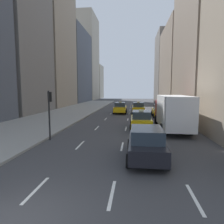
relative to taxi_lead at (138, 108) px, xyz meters
The scene contains 11 objects.
sidewalk_left 11.04m from the taxi_lead, behind, with size 8.00×66.00×0.15m, color gray.
lane_markings 3.99m from the taxi_lead, 111.09° to the right, with size 5.72×56.00×0.01m.
building_row_left 26.43m from the taxi_lead, 143.57° to the left, with size 6.00×88.36×36.89m.
building_row_right 14.07m from the taxi_lead, ahead, with size 6.00×52.69×36.93m.
taxi_lead is the anchor object (origin of this frame).
taxi_second 12.73m from the taxi_lead, 90.00° to the right, with size 2.02×4.40×1.87m.
taxi_third 4.81m from the taxi_lead, 54.40° to the right, with size 2.02×4.40×1.87m.
taxi_fourth 2.81m from the taxi_lead, behind, with size 2.02×4.40×1.87m.
sedan_black_near 20.82m from the taxi_lead, 90.00° to the right, with size 2.02×4.54×1.70m.
box_truck 12.91m from the taxi_lead, 77.45° to the right, with size 2.58×8.40×3.15m.
traffic_light_pole 18.77m from the taxi_lead, 111.16° to the right, with size 0.24×0.42×3.60m.
Camera 1 is at (3.33, -4.61, 3.64)m, focal length 32.00 mm.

